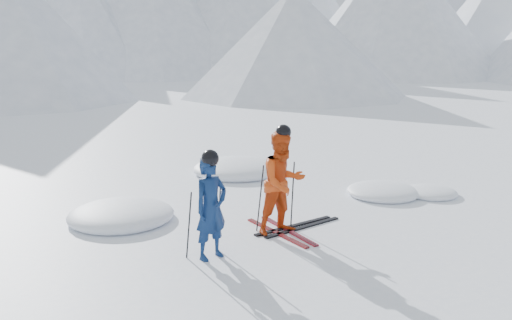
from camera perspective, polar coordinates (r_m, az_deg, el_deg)
ground at (r=10.75m, az=9.29°, el=-5.28°), size 160.00×160.00×0.00m
skier_blue at (r=8.15m, az=-4.76°, el=-5.08°), size 0.65×0.51×1.57m
skier_red at (r=9.18m, az=2.84°, el=-2.40°), size 0.88×0.70×1.77m
pole_blue_left at (r=8.24m, az=-7.07°, el=-6.84°), size 0.11×0.08×1.04m
pole_blue_right at (r=8.54m, az=-3.91°, el=-6.08°), size 0.11×0.07×1.04m
pole_red_left at (r=9.31m, az=0.43°, el=-4.06°), size 0.12×0.09×1.18m
pole_red_right at (r=9.54m, az=3.86°, el=-3.70°), size 0.12×0.08×1.18m
ski_worn_left at (r=9.38m, az=2.16°, el=-7.66°), size 0.20×1.70×0.03m
ski_worn_right at (r=9.50m, az=3.40°, el=-7.40°), size 0.10×1.70×0.03m
ski_loose_a at (r=9.73m, az=4.00°, el=-6.92°), size 1.70×0.28×0.03m
ski_loose_b at (r=9.67m, az=4.99°, el=-7.06°), size 1.69×0.34×0.03m
snow_lumps at (r=12.07m, az=-1.56°, el=-3.16°), size 7.80×5.52×0.49m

